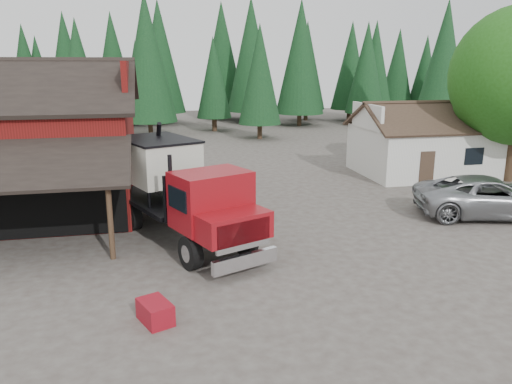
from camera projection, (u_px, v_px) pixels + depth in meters
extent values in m
plane|color=#473E37|center=(276.00, 268.00, 17.30)|extent=(120.00, 120.00, 0.00)
cube|color=maroon|center=(4.00, 158.00, 23.93)|extent=(12.00, 10.00, 5.00)
cube|color=black|center=(8.00, 81.00, 25.42)|extent=(12.80, 5.53, 2.35)
cube|color=maroon|center=(128.00, 82.00, 24.25)|extent=(0.25, 7.00, 2.00)
cylinder|color=#382619|center=(110.00, 222.00, 17.81)|extent=(0.20, 0.20, 2.80)
cube|color=silver|center=(424.00, 150.00, 31.84)|extent=(8.00, 6.00, 3.00)
cube|color=#38281E|center=(440.00, 117.00, 29.86)|extent=(8.60, 3.42, 1.80)
cube|color=#38281E|center=(415.00, 113.00, 32.70)|extent=(8.60, 3.42, 1.80)
cube|color=silver|center=(367.00, 116.00, 30.47)|extent=(0.20, 4.20, 1.50)
cube|color=silver|center=(483.00, 114.00, 32.08)|extent=(0.20, 4.20, 1.50)
cube|color=#38281E|center=(427.00, 168.00, 28.81)|extent=(0.90, 0.06, 2.00)
cube|color=black|center=(474.00, 156.00, 29.26)|extent=(1.20, 0.06, 1.00)
cylinder|color=#382619|center=(511.00, 155.00, 29.78)|extent=(0.60, 0.60, 3.20)
sphere|color=#1F5212|center=(491.00, 96.00, 29.44)|extent=(4.40, 4.40, 4.40)
cylinder|color=#382619|center=(260.00, 130.00, 46.71)|extent=(0.44, 0.44, 1.60)
cone|color=black|center=(260.00, 74.00, 45.43)|extent=(3.96, 3.96, 9.00)
cylinder|color=#382619|center=(438.00, 131.00, 46.14)|extent=(0.44, 0.44, 1.60)
cone|color=black|center=(444.00, 63.00, 44.60)|extent=(4.84, 4.84, 11.00)
cylinder|color=#382619|center=(151.00, 128.00, 48.49)|extent=(0.44, 0.44, 1.60)
cone|color=black|center=(147.00, 58.00, 46.83)|extent=(5.28, 5.28, 12.00)
cylinder|color=black|center=(191.00, 253.00, 17.10)|extent=(0.81, 1.24, 1.19)
cylinder|color=black|center=(246.00, 240.00, 18.36)|extent=(0.81, 1.24, 1.19)
cylinder|color=black|center=(133.00, 216.00, 21.22)|extent=(0.81, 1.24, 1.19)
cylinder|color=black|center=(181.00, 207.00, 22.48)|extent=(0.81, 1.24, 1.19)
cylinder|color=black|center=(121.00, 208.00, 22.42)|extent=(0.81, 1.24, 1.19)
cylinder|color=black|center=(167.00, 200.00, 23.68)|extent=(0.81, 1.24, 1.19)
cube|color=black|center=(175.00, 211.00, 20.37)|extent=(4.74, 9.03, 0.43)
cube|color=silver|center=(245.00, 261.00, 16.40)|extent=(2.37, 1.15, 0.49)
cube|color=silver|center=(243.00, 235.00, 16.27)|extent=(1.93, 0.90, 0.97)
cube|color=maroon|center=(233.00, 225.00, 16.75)|extent=(2.79, 2.25, 0.92)
cube|color=maroon|center=(211.00, 199.00, 17.71)|extent=(3.11, 2.71, 2.00)
cube|color=black|center=(224.00, 196.00, 16.94)|extent=(2.13, 0.97, 0.97)
cylinder|color=black|center=(171.00, 182.00, 17.73)|extent=(0.20, 0.20, 1.95)
cube|color=black|center=(197.00, 194.00, 18.58)|extent=(2.49, 1.16, 1.73)
cube|color=black|center=(159.00, 197.00, 21.50)|extent=(5.00, 6.86, 0.17)
cube|color=beige|center=(157.00, 160.00, 21.09)|extent=(3.69, 4.26, 1.73)
cone|color=beige|center=(159.00, 185.00, 21.37)|extent=(3.12, 3.12, 0.76)
cube|color=black|center=(156.00, 139.00, 20.87)|extent=(3.83, 4.40, 0.09)
cylinder|color=black|center=(157.00, 156.00, 22.68)|extent=(0.53, 2.40, 3.30)
cube|color=maroon|center=(123.00, 181.00, 23.12)|extent=(0.94, 1.05, 0.49)
cylinder|color=silver|center=(231.00, 223.00, 19.29)|extent=(0.98, 1.23, 0.61)
imported|color=#96999D|center=(490.00, 197.00, 22.97)|extent=(7.25, 4.66, 1.86)
cube|color=maroon|center=(155.00, 312.00, 13.65)|extent=(1.07, 1.29, 0.60)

